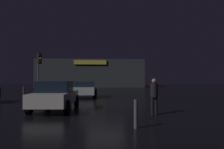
% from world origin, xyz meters
% --- Properties ---
extents(ground_plane, '(120.00, 120.00, 0.00)m').
position_xyz_m(ground_plane, '(0.00, 0.00, 0.00)').
color(ground_plane, black).
extents(store_building, '(21.81, 8.03, 5.68)m').
position_xyz_m(store_building, '(-1.68, 32.63, 2.84)').
color(store_building, '#33383D').
rests_on(store_building, ground).
extents(traffic_signal_main, '(0.42, 0.42, 3.93)m').
position_xyz_m(traffic_signal_main, '(-5.71, 5.31, 2.91)').
color(traffic_signal_main, '#595B60').
rests_on(traffic_signal_main, ground).
extents(car_far, '(2.13, 4.36, 1.41)m').
position_xyz_m(car_far, '(-1.61, 4.87, 0.75)').
color(car_far, '#B7B7BF').
rests_on(car_far, ground).
extents(car_crossing, '(2.16, 4.66, 1.51)m').
position_xyz_m(car_crossing, '(-2.77, -3.02, 0.77)').
color(car_crossing, silver).
rests_on(car_crossing, ground).
extents(pedestrian, '(0.35, 0.35, 1.64)m').
position_xyz_m(pedestrian, '(1.96, -4.96, 0.95)').
color(pedestrian, black).
rests_on(pedestrian, ground).
extents(bollard_kerb_a, '(0.12, 0.12, 0.94)m').
position_xyz_m(bollard_kerb_a, '(-7.36, 6.33, 0.47)').
color(bollard_kerb_a, '#595B60').
rests_on(bollard_kerb_a, ground).
extents(bollard_kerb_b, '(0.12, 0.12, 0.94)m').
position_xyz_m(bollard_kerb_b, '(0.61, -7.66, 0.47)').
color(bollard_kerb_b, '#595B60').
rests_on(bollard_kerb_b, ground).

